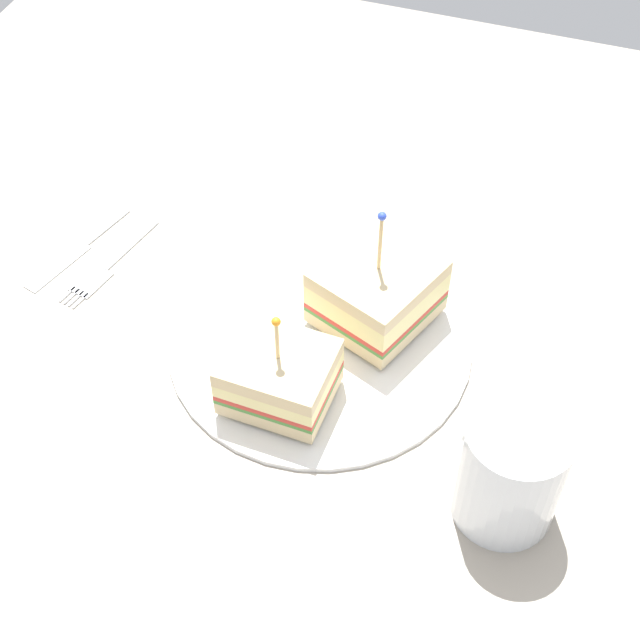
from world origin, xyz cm
name	(u,v)px	position (x,y,z in cm)	size (l,w,h in cm)	color
ground_plane	(320,351)	(0.00, 0.00, -1.00)	(106.39, 106.39, 2.00)	#9E9384
plate	(320,339)	(0.00, 0.00, 0.46)	(25.31, 25.31, 0.93)	white
sandwich_half_front	(377,291)	(3.86, -3.64, 3.70)	(11.38, 11.01, 11.48)	beige
sandwich_half_back	(279,376)	(-6.79, 0.99, 3.32)	(7.16, 8.32, 9.13)	beige
drink_glass	(510,475)	(-10.36, -17.48, 4.32)	(7.41, 7.41, 9.48)	beige
fork	(102,271)	(1.46, 21.13, 0.18)	(12.40, 3.87, 0.35)	silver
knife	(74,252)	(2.71, 24.66, 0.18)	(12.48, 4.49, 0.35)	silver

